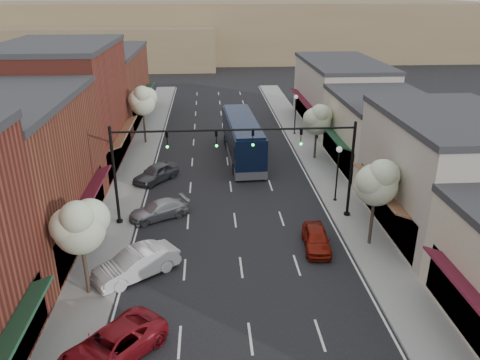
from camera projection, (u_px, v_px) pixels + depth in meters
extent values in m
plane|color=black|center=(244.00, 288.00, 25.55)|extent=(160.00, 160.00, 0.00)
cube|color=gray|center=(135.00, 168.00, 42.02)|extent=(2.80, 73.00, 0.15)
cube|color=gray|center=(319.00, 164.00, 43.10)|extent=(2.80, 73.00, 0.15)
cube|color=gray|center=(151.00, 168.00, 42.11)|extent=(0.25, 73.00, 0.17)
cube|color=gray|center=(304.00, 164.00, 43.01)|extent=(0.25, 73.00, 0.17)
cube|color=brown|center=(2.00, 177.00, 28.43)|extent=(9.00, 14.00, 9.00)
cube|color=black|center=(79.00, 217.00, 29.81)|extent=(0.60, 11.90, 2.60)
cube|color=#561323|center=(89.00, 196.00, 29.29)|extent=(1.07, 9.80, 0.49)
cube|color=maroon|center=(64.00, 109.00, 41.03)|extent=(9.00, 14.00, 10.50)
cube|color=#2D2D30|center=(55.00, 45.00, 38.94)|extent=(9.20, 14.10, 0.40)
cube|color=black|center=(117.00, 148.00, 42.71)|extent=(0.60, 11.90, 2.60)
cube|color=brown|center=(124.00, 132.00, 42.18)|extent=(1.07, 9.80, 0.49)
cube|color=brown|center=(103.00, 87.00, 56.25)|extent=(9.00, 18.00, 8.00)
cube|color=#2D2D30|center=(98.00, 51.00, 54.64)|extent=(9.20, 18.10, 0.40)
cube|color=black|center=(139.00, 106.00, 57.44)|extent=(0.60, 15.30, 2.60)
cube|color=#1A4129|center=(145.00, 94.00, 56.92)|extent=(1.07, 12.60, 0.49)
cube|color=#561323|center=(478.00, 302.00, 19.43)|extent=(1.07, 8.40, 0.49)
cube|color=#ADA094|center=(447.00, 176.00, 30.53)|extent=(8.00, 12.00, 7.50)
cube|color=#2D2D30|center=(458.00, 118.00, 29.01)|extent=(8.20, 12.10, 0.40)
cube|color=black|center=(388.00, 208.00, 31.11)|extent=(0.60, 10.20, 2.60)
cube|color=brown|center=(379.00, 187.00, 30.49)|extent=(1.07, 8.40, 0.49)
cube|color=beige|center=(382.00, 134.00, 41.87)|extent=(8.00, 12.00, 6.00)
cube|color=#2D2D30|center=(386.00, 99.00, 40.64)|extent=(8.20, 12.10, 0.40)
cube|color=black|center=(340.00, 150.00, 42.17)|extent=(0.60, 10.20, 2.60)
cube|color=#1A4129|center=(332.00, 134.00, 41.54)|extent=(1.07, 8.40, 0.49)
cube|color=#ADA094|center=(340.00, 95.00, 54.57)|extent=(8.00, 16.00, 7.00)
cube|color=#2D2D30|center=(343.00, 62.00, 53.15)|extent=(8.20, 16.10, 0.40)
cube|color=black|center=(308.00, 111.00, 55.06)|extent=(0.60, 13.60, 2.60)
cube|color=#561323|center=(302.00, 99.00, 54.43)|extent=(1.07, 11.20, 0.49)
cube|color=#7A6647|center=(213.00, 30.00, 106.14)|extent=(120.00, 30.00, 12.00)
cube|color=#7A6647|center=(91.00, 46.00, 94.24)|extent=(50.00, 20.00, 8.00)
cylinder|color=black|center=(347.00, 215.00, 33.38)|extent=(0.44, 0.44, 0.30)
cylinder|color=black|center=(351.00, 171.00, 32.09)|extent=(0.20, 0.20, 7.00)
cylinder|color=black|center=(295.00, 129.00, 30.64)|extent=(8.00, 0.14, 0.14)
imported|color=black|center=(301.00, 137.00, 30.90)|extent=(0.18, 0.46, 1.10)
sphere|color=#19E533|center=(301.00, 144.00, 30.95)|extent=(0.18, 0.18, 0.18)
imported|color=black|center=(253.00, 138.00, 30.69)|extent=(0.18, 0.46, 1.10)
sphere|color=#19E533|center=(253.00, 145.00, 30.74)|extent=(0.18, 0.18, 0.18)
cylinder|color=black|center=(120.00, 222.00, 32.34)|extent=(0.44, 0.44, 0.30)
cylinder|color=black|center=(115.00, 177.00, 31.06)|extent=(0.20, 0.20, 7.00)
cylinder|color=black|center=(173.00, 131.00, 30.13)|extent=(8.00, 0.14, 0.14)
imported|color=black|center=(167.00, 140.00, 30.33)|extent=(0.18, 0.46, 1.10)
sphere|color=#19E533|center=(167.00, 147.00, 30.38)|extent=(0.18, 0.18, 0.18)
imported|color=black|center=(216.00, 139.00, 30.54)|extent=(0.18, 0.46, 1.10)
sphere|color=#19E533|center=(217.00, 146.00, 30.59)|extent=(0.18, 0.18, 0.18)
cylinder|color=#47382B|center=(372.00, 219.00, 29.06)|extent=(0.20, 0.20, 3.71)
sphere|color=#ADC799|center=(376.00, 185.00, 28.17)|extent=(2.60, 2.60, 2.60)
sphere|color=#ADC799|center=(383.00, 175.00, 28.30)|extent=(2.00, 2.00, 2.00)
sphere|color=#ADC799|center=(372.00, 181.00, 27.73)|extent=(1.90, 1.90, 1.90)
sphere|color=#ADC799|center=(382.00, 173.00, 27.36)|extent=(1.70, 1.70, 1.70)
cylinder|color=#47382B|center=(315.00, 142.00, 43.87)|extent=(0.20, 0.20, 3.33)
sphere|color=#ADC799|center=(317.00, 121.00, 43.07)|extent=(2.60, 2.60, 2.60)
sphere|color=#ADC799|center=(322.00, 116.00, 43.22)|extent=(2.00, 2.00, 2.00)
sphere|color=#ADC799|center=(313.00, 119.00, 42.65)|extent=(1.90, 1.90, 1.90)
sphere|color=#ADC799|center=(320.00, 114.00, 42.29)|extent=(1.70, 1.70, 1.70)
cylinder|color=#47382B|center=(85.00, 266.00, 24.34)|extent=(0.20, 0.20, 3.52)
sphere|color=#ADC799|center=(80.00, 229.00, 23.49)|extent=(2.60, 2.60, 2.60)
sphere|color=#ADC799|center=(90.00, 218.00, 23.63)|extent=(2.00, 2.00, 2.00)
sphere|color=#ADC799|center=(69.00, 226.00, 23.07)|extent=(1.90, 1.90, 1.90)
sphere|color=#ADC799|center=(77.00, 218.00, 22.70)|extent=(1.70, 1.70, 1.70)
cylinder|color=#47382B|center=(144.00, 126.00, 48.22)|extent=(0.20, 0.20, 3.84)
sphere|color=#ADC799|center=(142.00, 103.00, 47.30)|extent=(2.60, 2.60, 2.60)
sphere|color=#ADC799|center=(147.00, 97.00, 47.43)|extent=(2.00, 2.00, 2.00)
sphere|color=#ADC799|center=(138.00, 100.00, 46.86)|extent=(1.90, 1.90, 1.90)
sphere|color=#ADC799|center=(142.00, 94.00, 46.48)|extent=(1.70, 1.70, 1.70)
cylinder|color=black|center=(335.00, 201.00, 35.69)|extent=(0.28, 0.28, 0.20)
cylinder|color=black|center=(337.00, 178.00, 34.96)|extent=(0.12, 0.12, 4.00)
sphere|color=white|center=(339.00, 149.00, 34.10)|extent=(0.44, 0.44, 0.44)
cylinder|color=black|center=(294.00, 134.00, 51.80)|extent=(0.28, 0.28, 0.20)
cylinder|color=black|center=(295.00, 117.00, 51.07)|extent=(0.12, 0.12, 4.00)
sphere|color=white|center=(296.00, 97.00, 50.22)|extent=(0.44, 0.44, 0.44)
cube|color=black|center=(242.00, 137.00, 44.11)|extent=(3.30, 12.54, 3.17)
cube|color=#595B60|center=(242.00, 152.00, 44.67)|extent=(3.32, 12.56, 0.72)
cube|color=black|center=(242.00, 133.00, 43.94)|extent=(3.31, 11.55, 1.14)
cube|color=black|center=(242.00, 121.00, 43.48)|extent=(3.06, 12.03, 0.26)
cube|color=black|center=(252.00, 152.00, 38.21)|extent=(2.15, 0.19, 1.24)
cylinder|color=black|center=(235.00, 169.00, 40.57)|extent=(0.38, 1.09, 1.08)
cylinder|color=black|center=(262.00, 168.00, 40.83)|extent=(0.38, 1.09, 1.08)
cylinder|color=black|center=(226.00, 140.00, 48.16)|extent=(0.38, 1.09, 1.08)
cylinder|color=black|center=(249.00, 139.00, 48.43)|extent=(0.38, 1.09, 1.08)
cylinder|color=black|center=(227.00, 145.00, 46.83)|extent=(0.38, 1.09, 1.08)
cylinder|color=black|center=(251.00, 144.00, 47.10)|extent=(0.38, 1.09, 1.08)
imported|color=maroon|center=(316.00, 239.00, 29.19)|extent=(1.89, 4.01, 1.33)
imported|color=maroon|center=(111.00, 347.00, 20.37)|extent=(5.21, 5.46, 1.44)
imported|color=silver|center=(136.00, 264.00, 26.28)|extent=(4.97, 4.28, 1.62)
imported|color=#A3A3A8|center=(159.00, 210.00, 33.03)|extent=(4.61, 3.48, 1.24)
imported|color=#525359|center=(156.00, 173.00, 39.22)|extent=(4.05, 4.47, 1.47)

